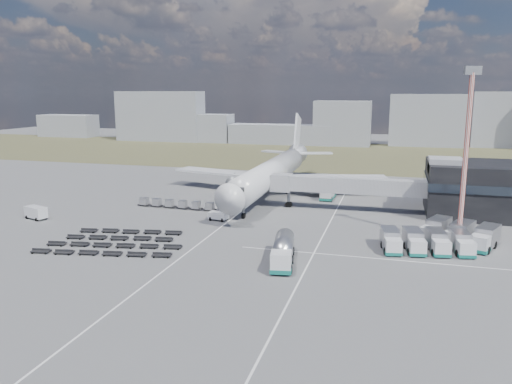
# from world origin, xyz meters

# --- Properties ---
(ground) EXTENTS (420.00, 420.00, 0.00)m
(ground) POSITION_xyz_m (0.00, 0.00, 0.00)
(ground) COLOR #565659
(ground) RESTS_ON ground
(grass_strip) EXTENTS (420.00, 90.00, 0.01)m
(grass_strip) POSITION_xyz_m (0.00, 110.00, 0.01)
(grass_strip) COLOR #46432A
(grass_strip) RESTS_ON ground
(lane_markings) EXTENTS (47.12, 110.00, 0.01)m
(lane_markings) POSITION_xyz_m (9.77, 3.00, 0.01)
(lane_markings) COLOR silver
(lane_markings) RESTS_ON ground
(terminal) EXTENTS (30.40, 16.40, 11.00)m
(terminal) POSITION_xyz_m (47.77, 23.96, 5.25)
(terminal) COLOR black
(terminal) RESTS_ON ground
(jet_bridge) EXTENTS (30.30, 3.80, 7.05)m
(jet_bridge) POSITION_xyz_m (15.90, 20.42, 5.05)
(jet_bridge) COLOR #939399
(jet_bridge) RESTS_ON ground
(airliner) EXTENTS (51.59, 64.53, 17.62)m
(airliner) POSITION_xyz_m (0.00, 32.38, 5.29)
(airliner) COLOR silver
(airliner) RESTS_ON ground
(skyline) EXTENTS (300.19, 26.41, 25.39)m
(skyline) POSITION_xyz_m (19.31, 148.82, 10.19)
(skyline) COLOR gray
(skyline) RESTS_ON ground
(fuel_tanker) EXTENTS (4.52, 11.34, 3.57)m
(fuel_tanker) POSITION_xyz_m (12.52, -13.35, 1.78)
(fuel_tanker) COLOR silver
(fuel_tanker) RESTS_ON ground
(pushback_tug) EXTENTS (3.70, 2.38, 1.55)m
(pushback_tug) POSITION_xyz_m (-4.00, 6.27, 0.77)
(pushback_tug) COLOR silver
(pushback_tug) RESTS_ON ground
(utility_van) EXTENTS (4.86, 3.33, 2.36)m
(utility_van) POSITION_xyz_m (-36.94, -2.00, 1.18)
(utility_van) COLOR silver
(utility_van) RESTS_ON ground
(catering_truck) EXTENTS (2.87, 6.55, 2.96)m
(catering_truck) POSITION_xyz_m (12.97, 30.26, 1.52)
(catering_truck) COLOR silver
(catering_truck) RESTS_ON ground
(service_trucks_near) EXTENTS (13.50, 8.88, 2.78)m
(service_trucks_near) POSITION_xyz_m (31.77, -2.63, 1.51)
(service_trucks_near) COLOR silver
(service_trucks_near) RESTS_ON ground
(service_trucks_far) EXTENTS (12.29, 11.05, 3.06)m
(service_trucks_far) POSITION_xyz_m (37.03, 2.54, 1.67)
(service_trucks_far) COLOR silver
(service_trucks_far) RESTS_ON ground
(uld_row) EXTENTS (19.99, 2.17, 1.55)m
(uld_row) POSITION_xyz_m (-14.03, 12.95, 0.93)
(uld_row) COLOR black
(uld_row) RESTS_ON ground
(baggage_dollies) EXTENTS (22.46, 16.16, 0.66)m
(baggage_dollies) POSITION_xyz_m (-14.70, -11.70, 0.33)
(baggage_dollies) COLOR black
(baggage_dollies) RESTS_ON ground
(floodlight_mast) EXTENTS (2.56, 2.08, 26.93)m
(floodlight_mast) POSITION_xyz_m (36.99, 2.82, 13.50)
(floodlight_mast) COLOR red
(floodlight_mast) RESTS_ON ground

